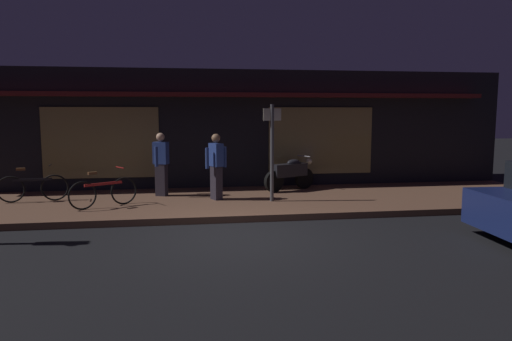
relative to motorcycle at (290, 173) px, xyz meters
name	(u,v)px	position (x,y,z in m)	size (l,w,h in m)	color
ground_plane	(233,235)	(-2.07, -4.13, -0.65)	(60.00, 60.00, 0.00)	black
sidewalk_slab	(221,202)	(-2.07, -1.13, -0.57)	(18.00, 4.00, 0.15)	brown
storefront_building	(212,130)	(-2.07, 2.25, 1.16)	(18.00, 3.30, 3.60)	black
motorcycle	(290,173)	(0.00, 0.00, 0.00)	(1.58, 0.91, 0.97)	black
bicycle_parked	(33,187)	(-6.70, -0.72, -0.14)	(1.65, 0.42, 0.91)	black
bicycle_extra	(104,192)	(-4.85, -1.69, -0.14)	(1.43, 0.91, 0.91)	black
person_photographer	(161,163)	(-3.58, -0.35, 0.38)	(0.44, 0.59, 1.67)	#28232D
person_bystander	(216,165)	(-2.18, -1.11, 0.38)	(0.58, 0.44, 1.67)	#28232D
sign_post	(272,147)	(-0.83, -1.56, 0.86)	(0.44, 0.09, 2.40)	#47474C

